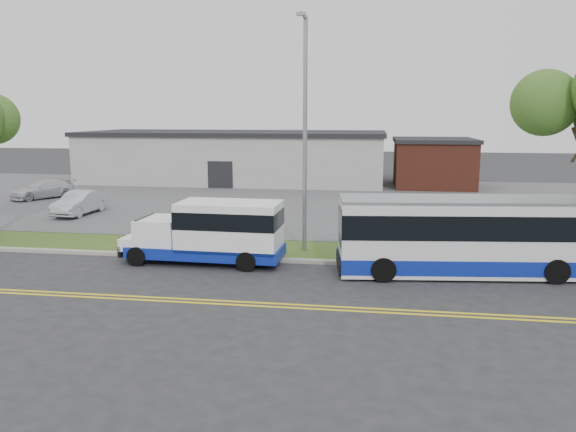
% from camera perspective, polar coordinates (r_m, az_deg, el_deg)
% --- Properties ---
extents(ground, '(140.00, 140.00, 0.00)m').
position_cam_1_polar(ground, '(21.80, -7.13, -5.16)').
color(ground, '#28282B').
rests_on(ground, ground).
extents(lane_line_north, '(70.00, 0.12, 0.01)m').
position_cam_1_polar(lane_line_north, '(18.29, -10.45, -8.29)').
color(lane_line_north, yellow).
rests_on(lane_line_north, ground).
extents(lane_line_south, '(70.00, 0.12, 0.01)m').
position_cam_1_polar(lane_line_south, '(18.02, -10.76, -8.58)').
color(lane_line_south, yellow).
rests_on(lane_line_south, ground).
extents(curb, '(80.00, 0.30, 0.15)m').
position_cam_1_polar(curb, '(22.80, -6.39, -4.26)').
color(curb, '#9E9B93').
rests_on(curb, ground).
extents(verge, '(80.00, 3.30, 0.10)m').
position_cam_1_polar(verge, '(24.50, -5.29, -3.27)').
color(verge, '#33541C').
rests_on(verge, ground).
extents(parking_lot, '(80.00, 25.00, 0.10)m').
position_cam_1_polar(parking_lot, '(38.08, -0.17, 1.64)').
color(parking_lot, '#4C4C4F').
rests_on(parking_lot, ground).
extents(commercial_building, '(25.40, 10.40, 4.35)m').
position_cam_1_polar(commercial_building, '(48.78, -5.35, 6.02)').
color(commercial_building, '#9E9E99').
rests_on(commercial_building, ground).
extents(brick_wing, '(6.30, 7.30, 3.90)m').
position_cam_1_polar(brick_wing, '(46.58, 14.53, 5.27)').
color(brick_wing, brown).
rests_on(brick_wing, ground).
extents(streetlight_near, '(0.35, 1.53, 9.50)m').
position_cam_1_polar(streetlight_near, '(23.10, 1.72, 8.94)').
color(streetlight_near, gray).
rests_on(streetlight_near, verge).
extents(shuttle_bus, '(6.45, 2.30, 2.45)m').
position_cam_1_polar(shuttle_bus, '(22.11, -7.50, -1.46)').
color(shuttle_bus, '#0D2295').
rests_on(shuttle_bus, ground).
extents(transit_bus, '(10.35, 3.47, 2.82)m').
position_cam_1_polar(transit_bus, '(21.48, 18.82, -1.96)').
color(transit_bus, silver).
rests_on(transit_bus, ground).
extents(parked_car_a, '(1.58, 4.13, 1.34)m').
position_cam_1_polar(parked_car_a, '(34.37, -20.41, 1.27)').
color(parked_car_a, silver).
rests_on(parked_car_a, parking_lot).
extents(parked_car_b, '(3.72, 4.48, 1.22)m').
position_cam_1_polar(parked_car_b, '(41.92, -23.67, 2.48)').
color(parked_car_b, silver).
rests_on(parked_car_b, parking_lot).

